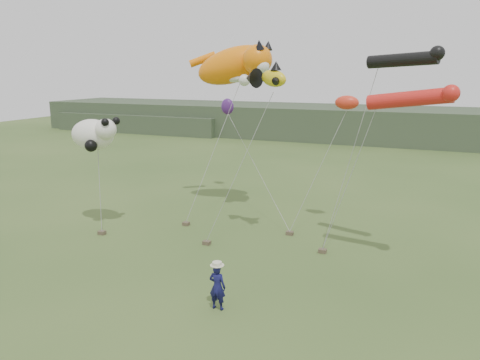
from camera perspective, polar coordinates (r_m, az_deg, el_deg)
name	(u,v)px	position (r m, az deg, el deg)	size (l,w,h in m)	color
ground	(189,283)	(19.60, -6.24, -12.33)	(120.00, 120.00, 0.00)	#385123
headland	(335,123)	(61.61, 11.51, 6.81)	(90.00, 13.00, 4.00)	#2D3D28
festival_attendant	(217,287)	(17.20, -2.78, -12.87)	(0.63, 0.41, 1.72)	#121245
sandbag_anchors	(219,236)	(24.34, -2.58, -6.84)	(11.70, 4.03, 0.19)	brown
cat_kite	(238,65)	(27.59, -0.19, 13.89)	(5.85, 3.26, 3.13)	orange
fish_kite	(265,78)	(22.27, 3.12, 12.35)	(2.56, 1.67, 1.23)	gold
tube_kites	(413,81)	(20.41, 20.35, 11.21)	(3.77, 2.59, 2.58)	black
panda_kite	(95,134)	(25.88, -17.30, 5.36)	(2.89, 1.87, 1.80)	white
misc_kites	(281,105)	(28.34, 4.96, 9.13)	(10.02, 5.63, 1.69)	red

